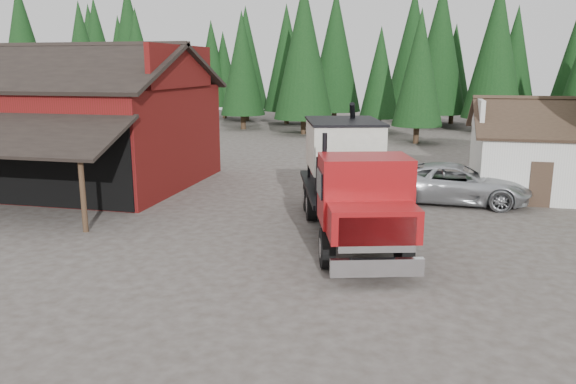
# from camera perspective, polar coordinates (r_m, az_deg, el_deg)

# --- Properties ---
(ground) EXTENTS (120.00, 120.00, 0.00)m
(ground) POSITION_cam_1_polar(r_m,az_deg,el_deg) (17.90, -8.24, -7.08)
(ground) COLOR #433B34
(ground) RESTS_ON ground
(red_barn) EXTENTS (12.80, 13.63, 7.18)m
(red_barn) POSITION_cam_1_polar(r_m,az_deg,el_deg) (31.03, -20.82, 5.70)
(red_barn) COLOR maroon
(red_barn) RESTS_ON ground
(farmhouse) EXTENTS (8.60, 6.42, 4.65)m
(farmhouse) POSITION_cam_1_polar(r_m,az_deg,el_deg) (29.72, 26.17, 2.96)
(farmhouse) COLOR silver
(farmhouse) RESTS_ON ground
(conifer_backdrop) EXTENTS (76.00, 16.00, 16.00)m
(conifer_backdrop) POSITION_cam_1_polar(r_m,az_deg,el_deg) (58.29, 7.06, 6.64)
(conifer_backdrop) COLOR black
(conifer_backdrop) RESTS_ON ground
(near_pine_a) EXTENTS (4.40, 4.40, 11.40)m
(near_pine_a) POSITION_cam_1_polar(r_m,az_deg,el_deg) (52.02, -20.16, 12.32)
(near_pine_a) COLOR #382619
(near_pine_a) RESTS_ON ground
(near_pine_b) EXTENTS (3.96, 3.96, 10.40)m
(near_pine_b) POSITION_cam_1_polar(r_m,az_deg,el_deg) (45.64, 13.21, 12.18)
(near_pine_b) COLOR #382619
(near_pine_b) RESTS_ON ground
(near_pine_d) EXTENTS (5.28, 5.28, 13.40)m
(near_pine_d) POSITION_cam_1_polar(r_m,az_deg,el_deg) (50.72, 1.61, 14.22)
(near_pine_d) COLOR #382619
(near_pine_d) RESTS_ON ground
(feed_truck) EXTENTS (5.44, 10.64, 4.64)m
(feed_truck) POSITION_cam_1_polar(r_m,az_deg,el_deg) (20.18, 6.31, 1.62)
(feed_truck) COLOR black
(feed_truck) RESTS_ON ground
(silver_car) EXTENTS (6.46, 3.20, 1.76)m
(silver_car) POSITION_cam_1_polar(r_m,az_deg,el_deg) (26.20, 16.72, 0.83)
(silver_car) COLOR #B5B8BD
(silver_car) RESTS_ON ground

